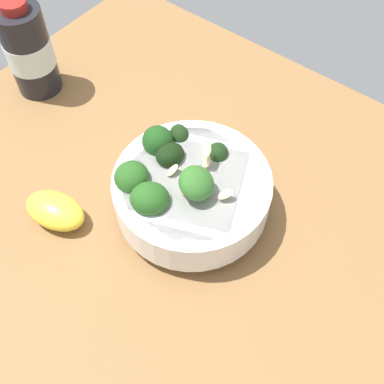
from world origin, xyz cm
name	(u,v)px	position (x,y,z in cm)	size (l,w,h in cm)	color
ground_plane	(149,205)	(0.00, 0.00, -1.73)	(68.22, 68.22, 3.47)	brown
bowl_of_broccoli	(189,189)	(1.88, -5.13, 4.38)	(18.75, 18.75, 10.61)	white
lemon_wedge	(55,211)	(-9.19, 6.95, 1.80)	(7.89, 4.83, 3.61)	yellow
bottle_tall	(29,50)	(5.62, 26.46, 6.75)	(6.64, 6.64, 14.59)	black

